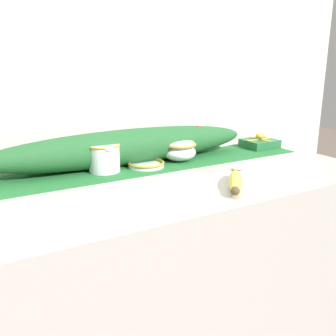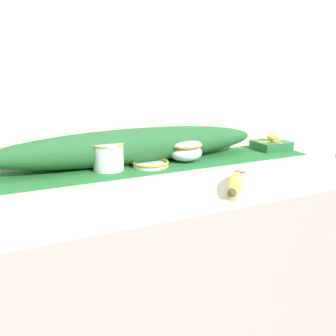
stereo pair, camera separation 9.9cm
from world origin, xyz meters
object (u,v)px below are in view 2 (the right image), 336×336
(banana, at_px, (235,183))
(spoon, at_px, (238,171))
(small_dish, at_px, (151,164))
(sugar_bowl, at_px, (186,150))
(gift_box, at_px, (271,144))
(cream_pitcher, at_px, (108,156))

(banana, xyz_separation_m, spoon, (0.12, 0.15, -0.02))
(small_dish, distance_m, spoon, 0.32)
(sugar_bowl, xyz_separation_m, small_dish, (-0.16, -0.02, -0.03))
(small_dish, height_order, spoon, small_dish)
(sugar_bowl, distance_m, gift_box, 0.44)
(cream_pitcher, height_order, spoon, cream_pitcher)
(small_dish, relative_size, spoon, 0.82)
(cream_pitcher, xyz_separation_m, spoon, (0.41, -0.21, -0.05))
(cream_pitcher, relative_size, small_dish, 0.97)
(spoon, bearing_deg, small_dish, 169.20)
(small_dish, xyz_separation_m, spoon, (0.26, -0.19, -0.01))
(sugar_bowl, relative_size, banana, 0.72)
(banana, height_order, spoon, banana)
(small_dish, xyz_separation_m, banana, (0.14, -0.34, 0.01))
(banana, relative_size, spoon, 1.10)
(cream_pitcher, xyz_separation_m, gift_box, (0.75, 0.02, -0.03))
(sugar_bowl, relative_size, spoon, 0.79)
(small_dish, bearing_deg, cream_pitcher, 172.65)
(cream_pitcher, relative_size, gift_box, 0.90)
(sugar_bowl, height_order, banana, sugar_bowl)
(banana, bearing_deg, small_dish, 111.42)
(small_dish, bearing_deg, spoon, -36.33)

